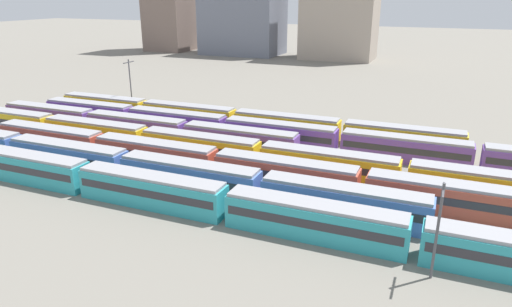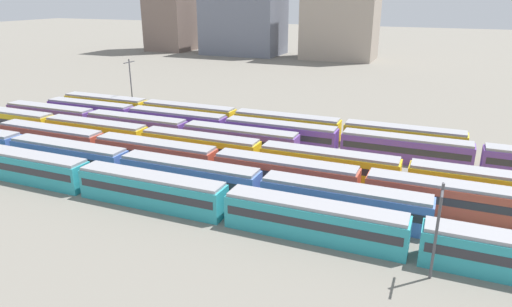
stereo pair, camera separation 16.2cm
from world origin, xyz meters
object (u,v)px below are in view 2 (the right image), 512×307
object	(u,v)px
train_track_3	(200,147)
catenary_pole_0	(437,227)
train_track_2	(216,163)
catenary_pole_1	(131,84)
train_track_1	(125,165)
train_track_6	(235,120)
train_track_0	(227,204)
train_track_5	(340,141)
train_track_4	(137,127)

from	to	relation	value
train_track_3	catenary_pole_0	xyz separation A→B (m)	(32.45, -18.44, 2.98)
train_track_2	catenary_pole_1	xyz separation A→B (m)	(-31.22, 23.97, 4.03)
train_track_1	train_track_2	size ratio (longest dim) A/B	1.00
train_track_3	catenary_pole_0	world-z (taller)	catenary_pole_0
train_track_2	train_track_3	distance (m)	7.46
train_track_6	train_track_0	bearing A→B (deg)	-66.49
train_track_5	train_track_6	bearing A→B (deg)	165.19
train_track_2	train_track_6	bearing A→B (deg)	108.58
train_track_5	train_track_6	size ratio (longest dim) A/B	1.51
train_track_3	train_track_6	distance (m)	15.69
train_track_1	train_track_3	world-z (taller)	same
train_track_4	catenary_pole_0	world-z (taller)	catenary_pole_0
train_track_2	train_track_5	xyz separation A→B (m)	(12.67, 15.60, 0.00)
train_track_1	train_track_4	distance (m)	18.41
train_track_1	catenary_pole_0	size ratio (longest dim) A/B	8.58
train_track_0	train_track_5	xyz separation A→B (m)	(6.09, 26.00, 0.00)
train_track_0	train_track_4	distance (m)	33.96
train_track_5	train_track_6	xyz separation A→B (m)	(-19.66, 5.20, 0.00)
train_track_0	train_track_2	bearing A→B (deg)	122.32
train_track_0	train_track_1	xyz separation A→B (m)	(-17.07, 5.20, 0.00)
train_track_1	catenary_pole_1	distance (m)	36.01
train_track_3	catenary_pole_1	size ratio (longest dim) A/B	8.71
train_track_0	train_track_1	size ratio (longest dim) A/B	1.51
train_track_0	train_track_4	xyz separation A→B (m)	(-26.84, 20.80, -0.00)
train_track_3	train_track_5	distance (m)	20.80
train_track_2	train_track_6	size ratio (longest dim) A/B	1.00
train_track_0	train_track_3	distance (m)	19.63
train_track_2	train_track_6	distance (m)	21.94
train_track_5	catenary_pole_1	distance (m)	44.86
train_track_1	train_track_3	distance (m)	11.61
train_track_6	train_track_1	bearing A→B (deg)	-97.67
train_track_6	train_track_4	bearing A→B (deg)	-141.92
train_track_4	train_track_1	bearing A→B (deg)	-57.94
train_track_0	catenary_pole_1	bearing A→B (deg)	137.72
train_track_0	train_track_2	distance (m)	12.31
train_track_1	catenary_pole_0	distance (m)	38.56
train_track_2	train_track_5	bearing A→B (deg)	50.91
train_track_4	train_track_6	size ratio (longest dim) A/B	0.75
train_track_1	train_track_4	world-z (taller)	same
train_track_1	train_track_5	size ratio (longest dim) A/B	0.66
train_track_2	catenary_pole_0	bearing A→B (deg)	-26.04
train_track_0	train_track_6	bearing A→B (deg)	113.51
train_track_4	catenary_pole_1	world-z (taller)	catenary_pole_1
train_track_0	train_track_3	xyz separation A→B (m)	(-11.92, 15.60, 0.00)
train_track_2	train_track_3	bearing A→B (deg)	135.77
train_track_3	train_track_2	bearing A→B (deg)	-44.23
train_track_5	train_track_4	bearing A→B (deg)	-171.03
train_track_6	catenary_pole_1	distance (m)	24.76
train_track_2	train_track_5	world-z (taller)	same
train_track_2	train_track_1	bearing A→B (deg)	-153.64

